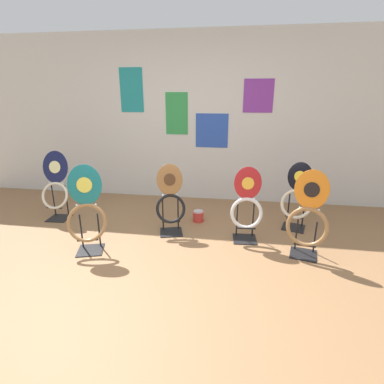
{
  "coord_description": "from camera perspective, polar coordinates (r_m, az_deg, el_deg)",
  "views": [
    {
      "loc": [
        0.71,
        -2.33,
        1.7
      ],
      "look_at": [
        0.18,
        1.11,
        0.55
      ],
      "focal_mm": 28.0,
      "sensor_mm": 36.0,
      "label": 1
    }
  ],
  "objects": [
    {
      "name": "wall_back",
      "position": [
        4.88,
        0.42,
        13.62
      ],
      "size": [
        8.0,
        0.07,
        2.6
      ],
      "color": "silver",
      "rests_on": "ground_plane"
    },
    {
      "name": "toilet_seat_display_teal_sax",
      "position": [
        3.47,
        -19.47,
        -3.46
      ],
      "size": [
        0.46,
        0.35,
        0.98
      ],
      "color": "black",
      "rests_on": "ground_plane"
    },
    {
      "name": "toilet_seat_display_orange_sun",
      "position": [
        3.42,
        21.23,
        -4.71
      ],
      "size": [
        0.45,
        0.34,
        0.96
      ],
      "color": "black",
      "rests_on": "ground_plane"
    },
    {
      "name": "ground_plane",
      "position": [
        2.97,
        -6.99,
        -16.79
      ],
      "size": [
        14.0,
        14.0,
        0.0
      ],
      "primitive_type": "plane",
      "color": "#8E6642"
    },
    {
      "name": "toilet_seat_display_navy_moon",
      "position": [
        4.56,
        -24.56,
        0.9
      ],
      "size": [
        0.39,
        0.31,
        0.95
      ],
      "color": "black",
      "rests_on": "ground_plane"
    },
    {
      "name": "toilet_seat_display_crimson_swirl",
      "position": [
        3.58,
        10.38,
        -2.6
      ],
      "size": [
        0.39,
        0.3,
        0.91
      ],
      "color": "black",
      "rests_on": "ground_plane"
    },
    {
      "name": "paint_can",
      "position": [
        4.17,
        1.2,
        -4.53
      ],
      "size": [
        0.15,
        0.15,
        0.15
      ],
      "color": "red",
      "rests_on": "ground_plane"
    },
    {
      "name": "toilet_seat_display_woodgrain",
      "position": [
        3.75,
        -4.14,
        -1.82
      ],
      "size": [
        0.41,
        0.38,
        0.87
      ],
      "color": "black",
      "rests_on": "ground_plane"
    },
    {
      "name": "toilet_seat_display_jazz_black",
      "position": [
        4.09,
        19.35,
        -1.11
      ],
      "size": [
        0.43,
        0.39,
        0.86
      ],
      "color": "black",
      "rests_on": "ground_plane"
    }
  ]
}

